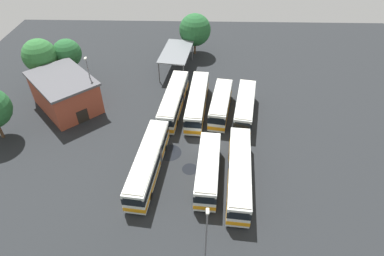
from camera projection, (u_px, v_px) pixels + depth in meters
The scene contains 17 objects.
ground_plane at pixel (201, 141), 46.52m from camera, with size 92.15×92.15×0.00m, color black.
bus_row0_slot0 at pixel (174, 100), 51.51m from camera, with size 13.90×4.26×3.45m.
bus_row0_slot1 at pixel (197, 101), 51.25m from camera, with size 13.86×3.82×3.45m.
bus_row0_slot2 at pixel (221, 104), 50.58m from camera, with size 10.75×4.31×3.45m.
bus_row0_slot3 at pixel (245, 107), 50.04m from camera, with size 11.53×4.54×3.45m.
bus_row1_slot0 at pixel (148, 162), 40.72m from camera, with size 13.89×4.21×3.45m.
bus_row1_slot2 at pixel (208, 169), 39.76m from camera, with size 10.78×3.47×3.45m.
bus_row1_slot3 at pixel (239, 172), 39.40m from camera, with size 13.86×3.91×3.45m.
depot_building at pixel (65, 93), 51.35m from camera, with size 13.67×13.49×5.56m.
maintenance_shelter at pixel (176, 52), 60.09m from camera, with size 10.76×6.49×4.09m.
lamp_post_far_corner at pixel (91, 81), 49.95m from camera, with size 0.56×0.28×8.99m.
lamp_post_mid_lot at pixel (206, 237), 29.22m from camera, with size 0.56×0.28×8.77m.
tree_west_edge at pixel (40, 56), 54.58m from camera, with size 5.78×5.78×8.78m.
tree_south_edge at pixel (67, 53), 56.71m from camera, with size 5.00×5.00×7.76m.
tree_northwest at pixel (195, 30), 64.85m from camera, with size 6.44×6.44×8.42m.
puddle_centre_drain at pixel (190, 169), 42.24m from camera, with size 2.09×2.09×0.01m, color black.
puddle_near_shelter at pixel (169, 153), 44.66m from camera, with size 3.34×3.34×0.01m, color black.
Camera 1 is at (34.69, -0.41, 31.08)m, focal length 29.93 mm.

